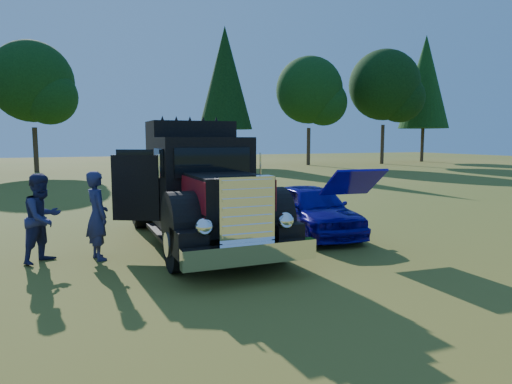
% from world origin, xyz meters
% --- Properties ---
extents(ground, '(120.00, 120.00, 0.00)m').
position_xyz_m(ground, '(0.00, 0.00, 0.00)').
color(ground, '#425719').
rests_on(ground, ground).
extents(treeline, '(72.10, 24.04, 13.84)m').
position_xyz_m(treeline, '(-3.55, 27.07, 7.66)').
color(treeline, '#2D2116').
rests_on(treeline, ground).
extents(diamond_t_truck, '(3.27, 7.16, 3.00)m').
position_xyz_m(diamond_t_truck, '(1.21, 1.28, 1.28)').
color(diamond_t_truck, black).
rests_on(diamond_t_truck, ground).
extents(hotrod_coupe, '(1.91, 4.25, 1.89)m').
position_xyz_m(hotrod_coupe, '(4.32, 1.30, 0.68)').
color(hotrod_coupe, '#062095').
rests_on(hotrod_coupe, ground).
extents(spectator_near, '(0.61, 0.78, 1.89)m').
position_xyz_m(spectator_near, '(-1.17, 0.77, 0.95)').
color(spectator_near, '#1C1D41').
rests_on(spectator_near, ground).
extents(spectator_far, '(1.13, 1.14, 1.86)m').
position_xyz_m(spectator_far, '(-2.23, 0.96, 0.93)').
color(spectator_far, '#1C2443').
rests_on(spectator_far, ground).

